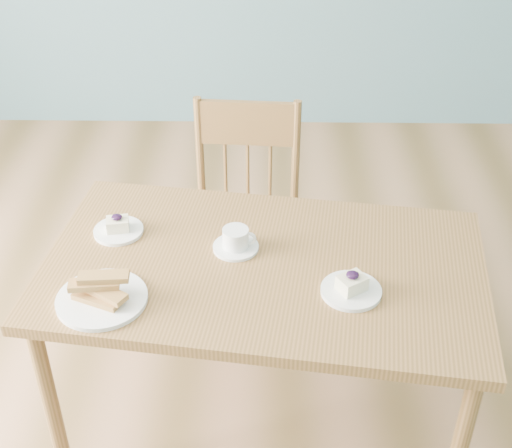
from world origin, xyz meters
name	(u,v)px	position (x,y,z in m)	size (l,w,h in m)	color
room	(215,87)	(0.00, 0.00, 1.35)	(5.01, 5.01, 2.71)	#A7744D
dining_table	(263,282)	(0.10, 0.24, 0.62)	(1.37, 0.90, 0.69)	olive
dining_chair	(245,218)	(0.03, 0.82, 0.45)	(0.42, 0.41, 0.88)	olive
cheesecake_plate_near	(351,288)	(0.35, 0.11, 0.71)	(0.17, 0.17, 0.07)	white
cheesecake_plate_far	(118,228)	(-0.35, 0.39, 0.70)	(0.15, 0.15, 0.06)	white
coffee_cup	(236,241)	(0.02, 0.31, 0.72)	(0.14, 0.14, 0.07)	white
biscotti_plate	(101,294)	(-0.34, 0.07, 0.71)	(0.25, 0.25, 0.08)	white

